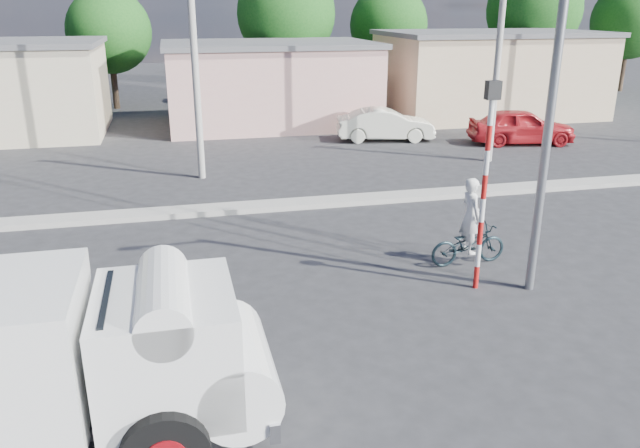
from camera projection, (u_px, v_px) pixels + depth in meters
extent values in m
plane|color=#29282B|center=(351.00, 339.00, 11.30)|extent=(120.00, 120.00, 0.00)
cube|color=#99968E|center=(277.00, 205.00, 18.62)|extent=(40.00, 0.80, 0.16)
cylinder|color=black|center=(165.00, 361.00, 9.59)|extent=(1.11, 0.33, 1.11)
cylinder|color=#9E0B13|center=(165.00, 361.00, 9.59)|extent=(0.55, 0.37, 0.54)
cube|color=black|center=(23.00, 415.00, 8.19)|extent=(4.64, 1.33, 0.18)
cube|color=white|center=(168.00, 345.00, 8.36)|extent=(1.82, 2.07, 1.56)
cylinder|color=white|center=(233.00, 367.00, 8.70)|extent=(1.12, 2.07, 1.11)
cylinder|color=white|center=(163.00, 298.00, 8.12)|extent=(0.71, 2.07, 0.71)
cube|color=silver|center=(263.00, 387.00, 8.92)|extent=(0.15, 2.17, 0.28)
cube|color=black|center=(109.00, 321.00, 8.05)|extent=(0.09, 1.71, 0.71)
imported|color=black|center=(468.00, 244.00, 14.45)|extent=(1.88, 0.74, 0.97)
imported|color=white|center=(470.00, 228.00, 14.32)|extent=(0.46, 0.67, 1.78)
imported|color=silver|center=(385.00, 125.00, 27.72)|extent=(4.48, 2.25, 1.41)
imported|color=red|center=(521.00, 126.00, 27.04)|extent=(4.74, 2.62, 1.53)
cylinder|color=red|center=(476.00, 277.00, 13.29)|extent=(0.11, 0.11, 0.50)
cylinder|color=white|center=(478.00, 255.00, 13.12)|extent=(0.11, 0.11, 0.50)
cylinder|color=red|center=(480.00, 233.00, 12.95)|extent=(0.11, 0.11, 0.50)
cylinder|color=white|center=(482.00, 210.00, 12.79)|extent=(0.11, 0.11, 0.50)
cylinder|color=red|center=(484.00, 187.00, 12.62)|extent=(0.11, 0.11, 0.50)
cylinder|color=white|center=(487.00, 163.00, 12.46)|extent=(0.11, 0.11, 0.50)
cylinder|color=red|center=(489.00, 138.00, 12.29)|extent=(0.11, 0.11, 0.50)
cylinder|color=white|center=(491.00, 113.00, 12.13)|extent=(0.11, 0.11, 0.50)
cube|color=black|center=(493.00, 90.00, 11.98)|extent=(0.28, 0.18, 0.36)
cylinder|color=slate|center=(555.00, 73.00, 11.84)|extent=(0.18, 0.18, 9.00)
cube|color=#D29790|center=(269.00, 86.00, 31.30)|extent=(10.00, 7.00, 3.80)
cube|color=#59595B|center=(268.00, 44.00, 30.63)|extent=(10.30, 7.30, 0.24)
cube|color=#C9AE86|center=(488.00, 76.00, 33.84)|extent=(11.00, 7.00, 4.20)
cube|color=#59595B|center=(492.00, 33.00, 33.10)|extent=(11.30, 7.30, 0.24)
cylinder|color=#38281E|center=(114.00, 78.00, 36.05)|extent=(0.36, 0.36, 3.47)
sphere|color=#27651E|center=(109.00, 31.00, 35.19)|extent=(4.71, 4.71, 4.71)
cylinder|color=#38281E|center=(287.00, 70.00, 37.18)|extent=(0.36, 0.36, 4.20)
sphere|color=#27651E|center=(286.00, 14.00, 36.13)|extent=(5.70, 5.70, 5.70)
cylinder|color=#38281E|center=(387.00, 69.00, 40.62)|extent=(0.36, 0.36, 3.64)
sphere|color=#27651E|center=(389.00, 25.00, 39.72)|extent=(4.94, 4.94, 4.94)
cylinder|color=#38281E|center=(528.00, 63.00, 40.62)|extent=(0.36, 0.36, 4.37)
sphere|color=#27651E|center=(534.00, 10.00, 39.53)|extent=(5.93, 5.93, 5.93)
cylinder|color=#38281E|center=(624.00, 63.00, 43.36)|extent=(0.36, 0.36, 3.81)
sphere|color=#27651E|center=(630.00, 20.00, 42.41)|extent=(5.17, 5.17, 5.17)
cylinder|color=#99968E|center=(195.00, 61.00, 20.56)|extent=(0.24, 0.24, 8.00)
cylinder|color=#99968E|center=(498.00, 55.00, 22.94)|extent=(0.24, 0.24, 8.00)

